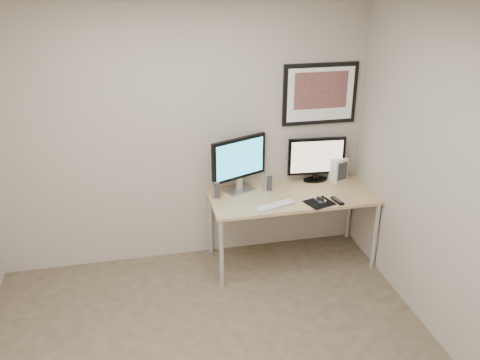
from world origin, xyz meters
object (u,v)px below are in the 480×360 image
(monitor_large, at_px, (239,162))
(monitor_tv, at_px, (316,158))
(fan_unit, at_px, (338,170))
(desk, at_px, (292,201))
(speaker_left, at_px, (216,189))
(framed_art, at_px, (320,94))
(keyboard, at_px, (275,205))
(speaker_right, at_px, (268,182))

(monitor_large, distance_m, monitor_tv, 0.83)
(monitor_tv, xyz_separation_m, fan_unit, (0.23, -0.04, -0.13))
(desk, distance_m, speaker_left, 0.76)
(framed_art, distance_m, speaker_left, 1.37)
(monitor_large, height_order, keyboard, monitor_large)
(framed_art, xyz_separation_m, speaker_right, (-0.56, -0.19, -0.80))
(framed_art, relative_size, speaker_right, 4.05)
(desk, height_order, speaker_left, speaker_left)
(monitor_large, relative_size, speaker_left, 3.23)
(framed_art, xyz_separation_m, monitor_tv, (-0.02, -0.06, -0.65))
(monitor_large, xyz_separation_m, speaker_right, (0.28, -0.04, -0.21))
(keyboard, height_order, fan_unit, fan_unit)
(framed_art, xyz_separation_m, keyboard, (-0.58, -0.54, -0.88))
(monitor_tv, xyz_separation_m, speaker_right, (-0.54, -0.13, -0.15))
(desk, distance_m, fan_unit, 0.63)
(speaker_left, bearing_deg, monitor_large, 8.86)
(desk, relative_size, framed_art, 2.13)
(monitor_tv, bearing_deg, framed_art, 76.37)
(speaker_right, bearing_deg, fan_unit, -2.75)
(monitor_large, bearing_deg, speaker_right, -32.49)
(speaker_left, distance_m, keyboard, 0.59)
(monitor_tv, bearing_deg, monitor_large, -170.12)
(desk, height_order, monitor_large, monitor_large)
(desk, distance_m, framed_art, 1.07)
(framed_art, bearing_deg, keyboard, -137.31)
(monitor_tv, relative_size, fan_unit, 2.45)
(framed_art, relative_size, monitor_tv, 1.27)
(framed_art, height_order, fan_unit, framed_art)
(monitor_large, bearing_deg, keyboard, -80.00)
(framed_art, bearing_deg, desk, -136.54)
(monitor_large, bearing_deg, fan_unit, -21.02)
(framed_art, distance_m, monitor_tv, 0.65)
(monitor_tv, xyz_separation_m, keyboard, (-0.56, -0.48, -0.24))
(fan_unit, bearing_deg, monitor_tv, 148.25)
(speaker_left, height_order, fan_unit, fan_unit)
(monitor_large, distance_m, speaker_right, 0.35)
(framed_art, height_order, monitor_tv, framed_art)
(desk, distance_m, monitor_large, 0.64)
(speaker_right, relative_size, keyboard, 0.46)
(keyboard, bearing_deg, monitor_large, 105.01)
(speaker_right, bearing_deg, speaker_left, 177.28)
(desk, xyz_separation_m, keyboard, (-0.23, -0.20, 0.07))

